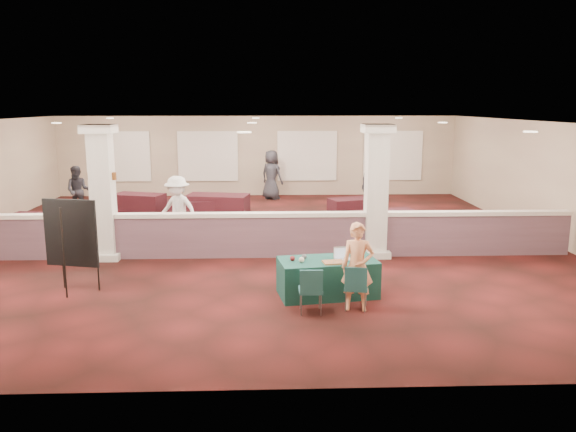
{
  "coord_description": "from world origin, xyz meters",
  "views": [
    {
      "loc": [
        0.4,
        -14.74,
        3.66
      ],
      "look_at": [
        0.86,
        -2.0,
        1.11
      ],
      "focal_mm": 35.0,
      "sensor_mm": 36.0,
      "label": 1
    }
  ],
  "objects_px": {
    "conf_chair_main": "(356,284)",
    "attendee_c": "(369,186)",
    "far_table_back_left": "(139,204)",
    "conf_chair_side": "(311,287)",
    "woman": "(358,267)",
    "easel_board": "(71,234)",
    "attendee_a": "(78,191)",
    "far_table_front_right": "(385,225)",
    "far_table_back_right": "(354,208)",
    "far_table_back_center": "(218,207)",
    "attendee_d": "(272,175)",
    "far_table_front_left": "(43,228)",
    "attendee_b": "(178,210)",
    "far_table_front_center": "(193,210)",
    "near_table": "(327,277)"
  },
  "relations": [
    {
      "from": "easel_board",
      "to": "attendee_d",
      "type": "relative_size",
      "value": 0.98
    },
    {
      "from": "far_table_front_right",
      "to": "attendee_c",
      "type": "bearing_deg",
      "value": 86.69
    },
    {
      "from": "conf_chair_main",
      "to": "far_table_back_left",
      "type": "distance_m",
      "value": 11.1
    },
    {
      "from": "far_table_front_center",
      "to": "attendee_a",
      "type": "distance_m",
      "value": 4.08
    },
    {
      "from": "woman",
      "to": "far_table_front_center",
      "type": "xyz_separation_m",
      "value": [
        -3.99,
        8.13,
        -0.48
      ]
    },
    {
      "from": "far_table_front_right",
      "to": "attendee_a",
      "type": "distance_m",
      "value": 10.26
    },
    {
      "from": "far_table_front_left",
      "to": "attendee_b",
      "type": "xyz_separation_m",
      "value": [
        3.7,
        -0.3,
        0.53
      ]
    },
    {
      "from": "far_table_front_right",
      "to": "far_table_back_right",
      "type": "xyz_separation_m",
      "value": [
        -0.42,
        2.9,
        -0.05
      ]
    },
    {
      "from": "conf_chair_side",
      "to": "woman",
      "type": "distance_m",
      "value": 0.92
    },
    {
      "from": "near_table",
      "to": "far_table_front_left",
      "type": "relative_size",
      "value": 1.02
    },
    {
      "from": "far_table_front_right",
      "to": "far_table_back_right",
      "type": "bearing_deg",
      "value": 98.31
    },
    {
      "from": "far_table_front_right",
      "to": "attendee_d",
      "type": "height_order",
      "value": "attendee_d"
    },
    {
      "from": "conf_chair_main",
      "to": "far_table_front_center",
      "type": "height_order",
      "value": "conf_chair_main"
    },
    {
      "from": "attendee_b",
      "to": "far_table_back_left",
      "type": "bearing_deg",
      "value": 137.71
    },
    {
      "from": "far_table_back_right",
      "to": "attendee_d",
      "type": "relative_size",
      "value": 0.83
    },
    {
      "from": "near_table",
      "to": "attendee_b",
      "type": "bearing_deg",
      "value": 120.3
    },
    {
      "from": "attendee_c",
      "to": "attendee_d",
      "type": "height_order",
      "value": "attendee_d"
    },
    {
      "from": "near_table",
      "to": "attendee_a",
      "type": "bearing_deg",
      "value": 122.91
    },
    {
      "from": "far_table_back_right",
      "to": "attendee_b",
      "type": "relative_size",
      "value": 0.88
    },
    {
      "from": "conf_chair_main",
      "to": "attendee_c",
      "type": "bearing_deg",
      "value": 91.41
    },
    {
      "from": "near_table",
      "to": "woman",
      "type": "bearing_deg",
      "value": -69.35
    },
    {
      "from": "far_table_front_left",
      "to": "attendee_d",
      "type": "distance_m",
      "value": 9.18
    },
    {
      "from": "woman",
      "to": "far_table_front_left",
      "type": "height_order",
      "value": "woman"
    },
    {
      "from": "woman",
      "to": "conf_chair_side",
      "type": "bearing_deg",
      "value": -159.11
    },
    {
      "from": "near_table",
      "to": "conf_chair_side",
      "type": "distance_m",
      "value": 1.06
    },
    {
      "from": "far_table_front_left",
      "to": "far_table_back_left",
      "type": "relative_size",
      "value": 1.09
    },
    {
      "from": "attendee_b",
      "to": "attendee_c",
      "type": "distance_m",
      "value": 7.21
    },
    {
      "from": "far_table_back_center",
      "to": "far_table_front_center",
      "type": "bearing_deg",
      "value": -165.48
    },
    {
      "from": "attendee_d",
      "to": "conf_chair_side",
      "type": "bearing_deg",
      "value": 131.17
    },
    {
      "from": "far_table_back_left",
      "to": "woman",
      "type": "bearing_deg",
      "value": -57.4
    },
    {
      "from": "attendee_a",
      "to": "attendee_d",
      "type": "bearing_deg",
      "value": 19.21
    },
    {
      "from": "easel_board",
      "to": "attendee_b",
      "type": "bearing_deg",
      "value": 84.38
    },
    {
      "from": "far_table_back_left",
      "to": "attendee_d",
      "type": "height_order",
      "value": "attendee_d"
    },
    {
      "from": "near_table",
      "to": "easel_board",
      "type": "distance_m",
      "value": 5.04
    },
    {
      "from": "attendee_b",
      "to": "conf_chair_main",
      "type": "bearing_deg",
      "value": -29.98
    },
    {
      "from": "woman",
      "to": "attendee_d",
      "type": "relative_size",
      "value": 0.84
    },
    {
      "from": "far_table_front_right",
      "to": "far_table_back_right",
      "type": "height_order",
      "value": "far_table_front_right"
    },
    {
      "from": "conf_chair_main",
      "to": "far_table_front_center",
      "type": "xyz_separation_m",
      "value": [
        -3.97,
        8.17,
        -0.17
      ]
    },
    {
      "from": "far_table_back_center",
      "to": "attendee_d",
      "type": "relative_size",
      "value": 1.02
    },
    {
      "from": "conf_chair_main",
      "to": "attendee_c",
      "type": "height_order",
      "value": "attendee_c"
    },
    {
      "from": "easel_board",
      "to": "far_table_back_right",
      "type": "height_order",
      "value": "easel_board"
    },
    {
      "from": "easel_board",
      "to": "attendee_a",
      "type": "relative_size",
      "value": 1.13
    },
    {
      "from": "far_table_back_center",
      "to": "attendee_b",
      "type": "distance_m",
      "value": 3.33
    },
    {
      "from": "near_table",
      "to": "far_table_back_center",
      "type": "relative_size",
      "value": 0.95
    },
    {
      "from": "far_table_back_left",
      "to": "conf_chair_side",
      "type": "bearing_deg",
      "value": -61.72
    },
    {
      "from": "conf_chair_side",
      "to": "far_table_front_left",
      "type": "xyz_separation_m",
      "value": [
        -6.84,
        5.62,
        -0.13
      ]
    },
    {
      "from": "woman",
      "to": "easel_board",
      "type": "bearing_deg",
      "value": 177.05
    },
    {
      "from": "far_table_front_center",
      "to": "far_table_front_right",
      "type": "bearing_deg",
      "value": -25.62
    },
    {
      "from": "conf_chair_main",
      "to": "attendee_a",
      "type": "height_order",
      "value": "attendee_a"
    },
    {
      "from": "far_table_front_right",
      "to": "attendee_a",
      "type": "relative_size",
      "value": 1.13
    }
  ]
}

